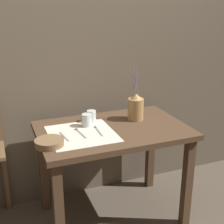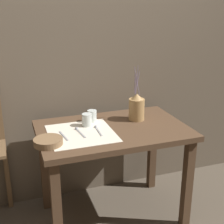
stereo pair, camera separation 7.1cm
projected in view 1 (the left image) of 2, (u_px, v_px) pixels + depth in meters
ground_plane at (113, 215)px, 2.46m from camera, size 12.00×12.00×0.00m
stone_wall_back at (92, 54)px, 2.47m from camera, size 7.00×0.06×2.40m
wooden_table at (113, 143)px, 2.26m from camera, size 1.06×0.69×0.74m
linen_cloth at (82, 134)px, 2.12m from camera, size 0.44×0.45×0.00m
pitcher_with_flowers at (136, 107)px, 2.35m from camera, size 0.12×0.12×0.42m
wooden_bowl at (49, 143)px, 1.93m from camera, size 0.18×0.18×0.04m
glass_tumbler_near at (87, 120)px, 2.23m from camera, size 0.07×0.07×0.09m
glass_tumbler_far at (91, 116)px, 2.31m from camera, size 0.07×0.07×0.09m
fork_outer at (64, 137)px, 2.06m from camera, size 0.03×0.17×0.00m
spoon_outer at (78, 131)px, 2.15m from camera, size 0.04×0.18×0.02m
spoon_inner at (97, 129)px, 2.19m from camera, size 0.02×0.18×0.02m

